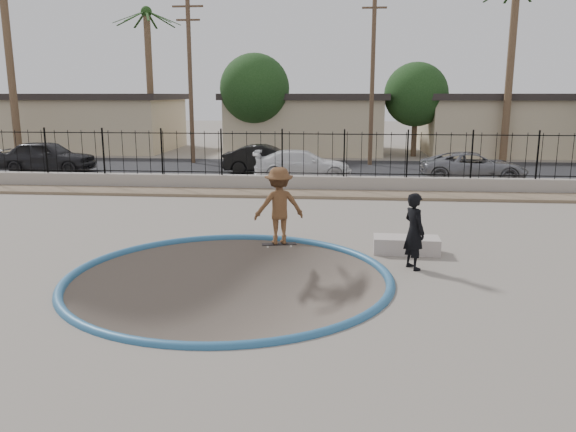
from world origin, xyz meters
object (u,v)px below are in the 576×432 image
(car_b, at_px, (266,159))
(skater, at_px, (279,209))
(videographer, at_px, (414,231))
(concrete_ledge, at_px, (406,245))
(car_c, at_px, (303,164))
(car_a, at_px, (47,156))
(car_d, at_px, (473,167))
(skateboard, at_px, (279,244))

(car_b, bearing_deg, skater, -171.86)
(videographer, bearing_deg, concrete_ledge, -27.73)
(car_c, bearing_deg, car_b, 46.29)
(car_a, bearing_deg, car_d, -92.87)
(videographer, xyz_separation_m, car_c, (-3.36, 13.39, -0.18))
(skater, relative_size, videographer, 1.13)
(car_c, bearing_deg, skater, 177.20)
(videographer, height_order, car_c, videographer)
(car_d, bearing_deg, car_a, 87.94)
(car_c, height_order, car_d, car_c)
(videographer, relative_size, car_a, 0.37)
(concrete_ledge, xyz_separation_m, car_d, (4.32, 12.09, 0.48))
(videographer, xyz_separation_m, car_a, (-16.23, 14.44, -0.04))
(skateboard, xyz_separation_m, car_d, (7.52, 11.80, 0.62))
(skateboard, bearing_deg, car_a, 122.77)
(skateboard, relative_size, car_b, 0.22)
(concrete_ledge, distance_m, car_a, 20.89)
(skater, height_order, concrete_ledge, skater)
(skater, relative_size, skateboard, 2.14)
(concrete_ledge, height_order, car_c, car_c)
(concrete_ledge, relative_size, car_b, 0.38)
(videographer, distance_m, car_c, 13.80)
(car_b, xyz_separation_m, car_d, (9.57, -1.60, -0.05))
(skater, bearing_deg, concrete_ledge, 157.46)
(skater, xyz_separation_m, skateboard, (0.00, 0.00, -0.92))
(car_b, relative_size, car_d, 0.91)
(concrete_ledge, bearing_deg, car_c, 105.53)
(car_a, relative_size, car_d, 1.00)
(car_c, bearing_deg, skateboard, 177.20)
(skater, distance_m, car_c, 11.80)
(skater, relative_size, car_d, 0.42)
(skateboard, bearing_deg, skater, 0.00)
(skater, relative_size, concrete_ledge, 1.23)
(videographer, relative_size, car_d, 0.37)
(skateboard, distance_m, car_d, 14.00)
(skater, distance_m, car_b, 13.56)
(videographer, bearing_deg, skater, 35.90)
(skateboard, height_order, car_c, car_c)
(car_d, bearing_deg, car_c, 90.90)
(videographer, height_order, car_d, videographer)
(car_c, bearing_deg, car_d, -93.58)
(car_d, bearing_deg, car_b, 81.41)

